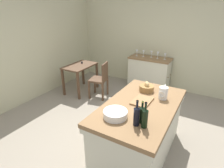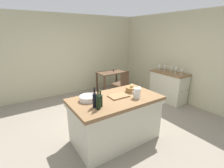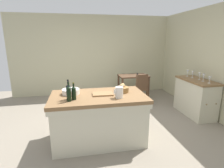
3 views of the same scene
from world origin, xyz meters
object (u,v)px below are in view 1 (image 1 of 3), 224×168
at_px(wooden_chair, 100,79).
at_px(wine_glass_middle, 152,53).
at_px(side_cabinet, 149,73).
at_px(bread_basket, 147,88).
at_px(wine_glass_left, 158,54).
at_px(pitcher, 163,93).
at_px(wine_glass_right, 143,52).
at_px(island_table, 139,127).
at_px(wine_glass_far_left, 165,55).
at_px(wine_glass_far_right, 137,52).
at_px(wine_bottle_green, 145,117).
at_px(cutting_board, 142,101).
at_px(wash_bowl, 115,114).
at_px(writing_desk, 80,70).
at_px(wine_bottle_amber, 137,115).
at_px(wine_bottle_dark, 142,114).

xyz_separation_m(wooden_chair, wine_glass_middle, (1.19, -0.87, 0.51)).
xyz_separation_m(side_cabinet, wooden_chair, (-1.14, 0.86, 0.05)).
xyz_separation_m(bread_basket, wine_glass_middle, (2.06, 0.63, 0.07)).
bearing_deg(wine_glass_left, pitcher, -160.63).
distance_m(wooden_chair, wine_glass_right, 1.41).
distance_m(island_table, side_cabinet, 2.58).
relative_size(wine_glass_middle, wine_glass_right, 1.00).
bearing_deg(wine_glass_far_left, wooden_chair, 133.05).
bearing_deg(wine_glass_far_right, wine_bottle_green, -155.32).
bearing_deg(island_table, pitcher, -33.85).
bearing_deg(cutting_board, wash_bowl, 165.49).
bearing_deg(writing_desk, wine_glass_far_left, -59.25).
distance_m(bread_basket, wine_glass_right, 2.19).
xyz_separation_m(wash_bowl, wine_glass_far_right, (2.93, 0.96, 0.08)).
height_order(wash_bowl, wine_bottle_green, wine_bottle_green).
bearing_deg(wine_glass_left, island_table, -167.65).
distance_m(wine_glass_far_left, wine_glass_middle, 0.37).
height_order(side_cabinet, wine_glass_right, wine_glass_right).
xyz_separation_m(side_cabinet, wine_bottle_green, (-2.96, -0.96, 0.56)).
xyz_separation_m(side_cabinet, wine_glass_left, (0.01, -0.19, 0.57)).
xyz_separation_m(writing_desk, wine_glass_far_right, (1.10, -1.12, 0.39)).
xyz_separation_m(writing_desk, wine_bottle_amber, (-1.86, -2.38, 0.39)).
bearing_deg(island_table, wine_glass_far_left, 8.03).
bearing_deg(pitcher, island_table, 146.15).
relative_size(pitcher, wine_bottle_dark, 0.80).
xyz_separation_m(wine_bottle_green, wine_glass_left, (2.97, 0.78, 0.00)).
xyz_separation_m(island_table, wash_bowl, (-0.47, 0.16, 0.45)).
xyz_separation_m(writing_desk, pitcher, (-1.04, -2.46, 0.36)).
xyz_separation_m(pitcher, wine_bottle_amber, (-0.82, 0.08, 0.03)).
bearing_deg(wine_bottle_amber, wine_bottle_dark, -21.44).
height_order(island_table, wine_glass_left, wine_glass_left).
bearing_deg(wine_bottle_green, wine_glass_far_right, 24.68).
height_order(island_table, side_cabinet, side_cabinet).
bearing_deg(wooden_chair, wine_glass_far_right, -22.52).
distance_m(wine_bottle_dark, wine_glass_middle, 3.06).
distance_m(wine_bottle_amber, wine_glass_right, 3.16).
relative_size(side_cabinet, bread_basket, 4.74).
height_order(wooden_chair, wash_bowl, wash_bowl).
bearing_deg(wooden_chair, island_table, -129.90).
bearing_deg(wine_glass_far_right, pitcher, -147.94).
bearing_deg(side_cabinet, wine_bottle_green, -161.93).
distance_m(island_table, wine_glass_right, 2.70).
height_order(wine_bottle_dark, wine_glass_left, wine_bottle_dark).
height_order(island_table, bread_basket, bread_basket).
bearing_deg(wine_glass_far_right, wine_glass_far_left, -87.90).
relative_size(pitcher, wine_glass_far_right, 1.35).
distance_m(island_table, writing_desk, 2.63).
bearing_deg(side_cabinet, pitcher, -156.17).
xyz_separation_m(side_cabinet, wine_bottle_dark, (-2.88, -0.90, 0.55)).
height_order(pitcher, wine_glass_right, pitcher).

